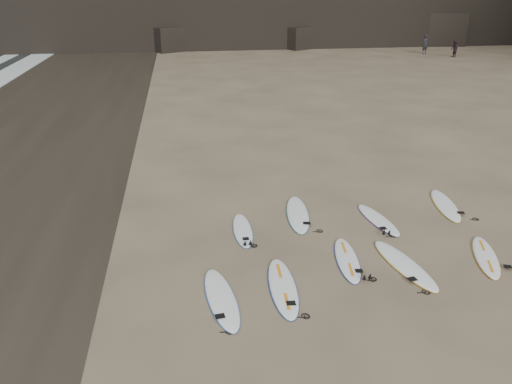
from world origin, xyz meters
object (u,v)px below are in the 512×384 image
surfboard_3 (405,264)px  surfboard_5 (243,230)px  surfboard_0 (221,298)px  surfboard_6 (298,214)px  surfboard_2 (347,259)px  surfboard_4 (486,256)px  person_b (454,49)px  person_a (425,44)px  surfboard_7 (378,219)px  surfboard_8 (445,205)px  surfboard_1 (283,287)px

surfboard_3 → surfboard_5: 4.81m
surfboard_0 → surfboard_6: size_ratio=0.95×
surfboard_2 → surfboard_6: surfboard_6 is taller
surfboard_4 → person_b: size_ratio=1.50×
surfboard_0 → person_a: person_a is taller
surfboard_7 → surfboard_8: bearing=6.5°
surfboard_2 → surfboard_5: 3.37m
surfboard_4 → person_a: 42.28m
surfboard_0 → surfboard_1: same height
surfboard_3 → surfboard_8: surfboard_3 is taller
surfboard_1 → surfboard_2: 2.25m
surfboard_2 → surfboard_3: surfboard_3 is taller
surfboard_4 → surfboard_7: size_ratio=0.99×
surfboard_8 → person_b: 37.31m
person_a → surfboard_0: bearing=-142.2°
surfboard_8 → surfboard_1: bearing=-136.2°
person_a → surfboard_2: bearing=-139.1°
surfboard_5 → surfboard_7: surfboard_7 is taller
surfboard_7 → person_a: bearing=53.6°
surfboard_3 → surfboard_4: size_ratio=1.16×
surfboard_4 → surfboard_6: bearing=164.0°
surfboard_1 → surfboard_3: bearing=12.1°
surfboard_8 → surfboard_5: bearing=-161.6°
surfboard_1 → surfboard_6: size_ratio=0.96×
surfboard_3 → surfboard_5: (-4.03, 2.64, -0.01)m
surfboard_5 → surfboard_6: (1.90, 0.83, 0.01)m
surfboard_1 → surfboard_7: surfboard_1 is taller
surfboard_3 → surfboard_7: surfboard_3 is taller
surfboard_2 → person_a: size_ratio=1.24×
person_b → surfboard_4: bearing=-32.4°
surfboard_2 → surfboard_6: size_ratio=0.86×
surfboard_5 → person_b: size_ratio=1.43×
surfboard_0 → surfboard_4: bearing=-0.3°
surfboard_2 → surfboard_0: bearing=-151.5°
surfboard_0 → surfboard_7: size_ratio=1.12×
surfboard_6 → surfboard_8: 5.09m
surfboard_3 → surfboard_5: size_ratio=1.21×
surfboard_3 → person_b: 41.74m
surfboard_4 → surfboard_5: 6.91m
surfboard_6 → surfboard_8: surfboard_6 is taller
surfboard_1 → surfboard_5: bearing=103.8°
surfboard_1 → surfboard_7: 4.95m
surfboard_2 → surfboard_6: (-0.69, 2.98, 0.01)m
surfboard_3 → surfboard_6: bearing=111.0°
surfboard_1 → surfboard_7: size_ratio=1.12×
surfboard_4 → surfboard_8: surfboard_8 is taller
surfboard_7 → surfboard_4: bearing=-60.3°
person_b → surfboard_8: bearing=-34.0°
surfboard_1 → surfboard_4: size_ratio=1.14×
surfboard_1 → surfboard_2: surfboard_1 is taller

